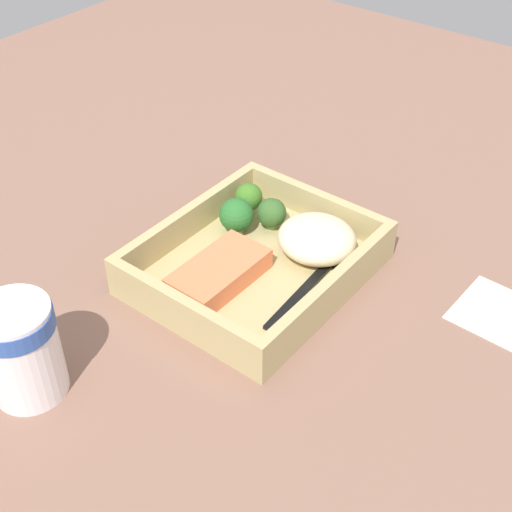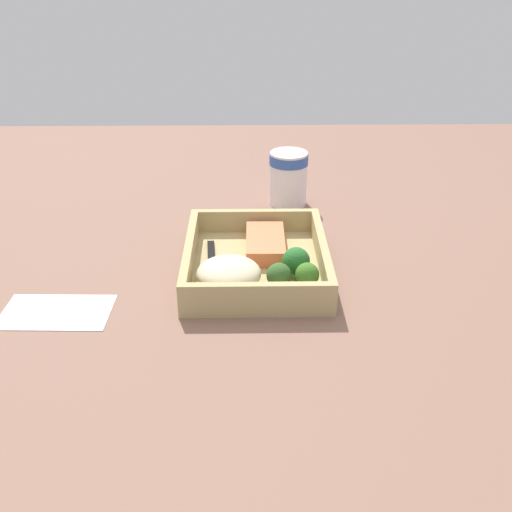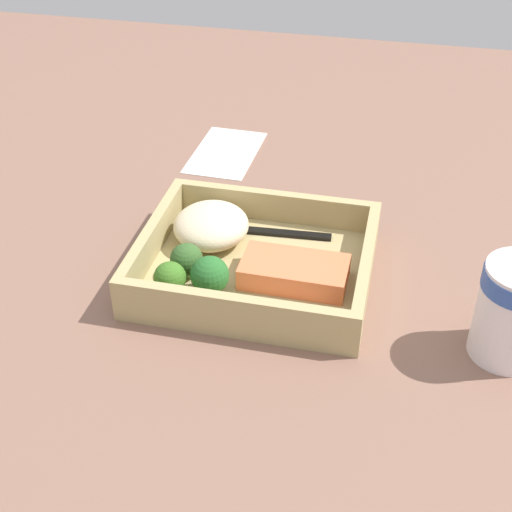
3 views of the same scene
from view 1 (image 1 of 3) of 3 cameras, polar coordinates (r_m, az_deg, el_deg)
The scene contains 10 objects.
ground_plane at distance 81.48cm, azimuth 0.00°, elevation -2.02°, with size 160.00×160.00×2.00cm, color #7F5B4B.
takeout_tray at distance 80.44cm, azimuth 0.00°, elevation -1.16°, with size 25.10×21.19×1.20cm, color tan.
tray_rim at distance 78.88cm, azimuth 0.00°, elevation 0.21°, with size 25.10×21.19×3.73cm.
salmon_fillet at distance 77.36cm, azimuth -2.98°, elevation -1.37°, with size 11.33×5.99×2.47cm, color #F57548.
mashed_potatoes at distance 80.98cm, azimuth 4.89°, elevation 1.39°, with size 8.63×9.16×4.09cm, color beige.
broccoli_floret_1 at distance 86.77cm, azimuth -0.60°, elevation 4.70°, with size 3.40×3.40×4.20cm.
broccoli_floret_2 at distance 83.61cm, azimuth -1.58°, elevation 3.25°, with size 4.06×4.06×4.58cm.
broccoli_floret_3 at distance 84.66cm, azimuth 1.25°, elevation 3.43°, with size 3.55×3.55×3.91cm.
fork at distance 78.02cm, azimuth 4.56°, elevation -2.03°, with size 15.88×2.72×0.44cm.
paper_cup at distance 68.20cm, azimuth -18.33°, elevation -6.86°, with size 7.20×7.20×10.15cm.
Camera 1 is at (-48.43, -37.97, 52.41)cm, focal length 50.00 mm.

